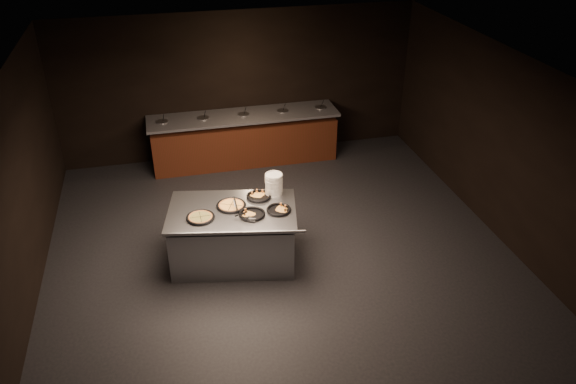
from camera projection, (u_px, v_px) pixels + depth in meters
name	position (u px, v px, depth m)	size (l,w,h in m)	color
room	(286.00, 182.00, 7.63)	(7.02, 8.02, 2.92)	black
salad_bar	(245.00, 142.00, 11.14)	(3.70, 0.83, 1.18)	#4D1B12
serving_counter	(233.00, 236.00, 8.32)	(2.03, 1.53, 0.88)	#AEB1B5
plate_stack	(274.00, 184.00, 8.41)	(0.26, 0.26, 0.33)	silver
pan_veggie_whole	(200.00, 217.00, 7.88)	(0.40, 0.40, 0.04)	black
pan_cheese_whole	(231.00, 205.00, 8.16)	(0.43, 0.43, 0.04)	black
pan_cheese_slices_a	(259.00, 196.00, 8.39)	(0.37, 0.37, 0.04)	black
pan_cheese_slices_b	(252.00, 214.00, 7.96)	(0.38, 0.38, 0.04)	black
pan_veggie_slices	(279.00, 210.00, 8.06)	(0.35, 0.35, 0.04)	black
server_left	(235.00, 204.00, 8.08)	(0.11, 0.34, 0.16)	#AEB1B5
server_right	(244.00, 216.00, 7.82)	(0.29, 0.18, 0.15)	#AEB1B5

